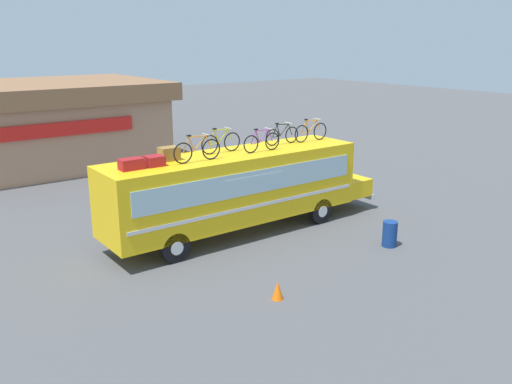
% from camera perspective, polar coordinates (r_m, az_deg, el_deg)
% --- Properties ---
extents(ground_plane, '(120.00, 120.00, 0.00)m').
position_cam_1_polar(ground_plane, '(20.49, -2.24, -4.36)').
color(ground_plane, '#4C4C4F').
extents(bus, '(11.51, 2.47, 3.08)m').
position_cam_1_polar(bus, '(20.06, -1.80, 0.58)').
color(bus, yellow).
rests_on(bus, ground).
extents(luggage_bag_1, '(0.74, 0.45, 0.35)m').
position_cam_1_polar(luggage_bag_1, '(17.58, -13.01, 2.88)').
color(luggage_bag_1, maroon).
rests_on(luggage_bag_1, bus).
extents(luggage_bag_2, '(0.58, 0.54, 0.34)m').
position_cam_1_polar(luggage_bag_2, '(17.93, -10.67, 3.24)').
color(luggage_bag_2, maroon).
rests_on(luggage_bag_2, bus).
extents(luggage_bag_3, '(0.65, 0.48, 0.46)m').
position_cam_1_polar(luggage_bag_3, '(18.66, -9.15, 4.00)').
color(luggage_bag_3, olive).
rests_on(luggage_bag_3, bus).
extents(rooftop_bicycle_1, '(1.82, 0.44, 0.95)m').
position_cam_1_polar(rooftop_bicycle_1, '(18.30, -6.22, 4.41)').
color(rooftop_bicycle_1, black).
rests_on(rooftop_bicycle_1, bus).
extents(rooftop_bicycle_2, '(1.67, 0.44, 0.93)m').
position_cam_1_polar(rooftop_bicycle_2, '(19.68, -3.72, 5.25)').
color(rooftop_bicycle_2, black).
rests_on(rooftop_bicycle_2, bus).
extents(rooftop_bicycle_3, '(1.64, 0.44, 0.88)m').
position_cam_1_polar(rooftop_bicycle_3, '(19.86, 0.60, 5.32)').
color(rooftop_bicycle_3, black).
rests_on(rooftop_bicycle_3, bus).
extents(rooftop_bicycle_4, '(1.63, 0.44, 0.87)m').
position_cam_1_polar(rooftop_bicycle_4, '(21.28, 2.77, 6.00)').
color(rooftop_bicycle_4, black).
rests_on(rooftop_bicycle_4, bus).
extents(rooftop_bicycle_5, '(1.72, 0.44, 0.93)m').
position_cam_1_polar(rooftop_bicycle_5, '(22.03, 5.79, 6.34)').
color(rooftop_bicycle_5, black).
rests_on(rooftop_bicycle_5, bus).
extents(roadside_building, '(13.82, 9.80, 4.70)m').
position_cam_1_polar(roadside_building, '(33.55, -22.27, 6.70)').
color(roadside_building, tan).
rests_on(roadside_building, ground).
extents(trash_bin, '(0.51, 0.51, 0.91)m').
position_cam_1_polar(trash_bin, '(19.66, 13.91, -4.31)').
color(trash_bin, navy).
rests_on(trash_bin, ground).
extents(traffic_cone, '(0.34, 0.34, 0.54)m').
position_cam_1_polar(traffic_cone, '(15.45, 2.30, -10.30)').
color(traffic_cone, orange).
rests_on(traffic_cone, ground).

